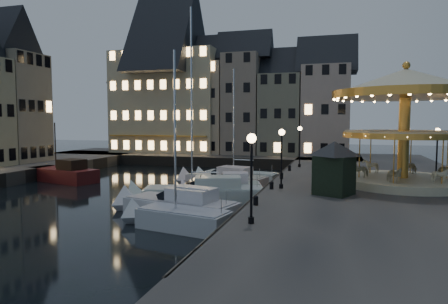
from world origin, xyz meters
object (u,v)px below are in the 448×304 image
(streetlamp_b, at_px, (282,150))
(streetlamp_c, at_px, (300,141))
(bollard_c, at_px, (281,175))
(motorboat_d, at_px, (222,189))
(streetlamp_d, at_px, (437,147))
(motorboat_b, at_px, (175,207))
(motorboat_a, at_px, (175,219))
(bollard_d, at_px, (289,168))
(ticket_kiosk, at_px, (334,159))
(motorboat_e, at_px, (222,180))
(bollard_a, at_px, (256,200))
(bollard_b, at_px, (272,185))
(motorboat_f, at_px, (235,178))
(motorboat_c, at_px, (199,193))
(red_fishing_boat, at_px, (64,174))
(carousel, at_px, (405,104))
(streetlamp_a, at_px, (251,165))

(streetlamp_b, relative_size, streetlamp_c, 1.00)
(bollard_c, xyz_separation_m, motorboat_d, (-4.41, -2.21, -0.97))
(streetlamp_d, relative_size, motorboat_b, 0.49)
(motorboat_a, height_order, motorboat_d, motorboat_a)
(bollard_d, relative_size, motorboat_d, 0.09)
(motorboat_d, bearing_deg, bollard_c, 26.56)
(motorboat_a, height_order, ticket_kiosk, motorboat_a)
(motorboat_e, bearing_deg, bollard_a, -65.94)
(streetlamp_d, bearing_deg, bollard_d, 165.85)
(bollard_b, relative_size, motorboat_d, 0.09)
(motorboat_f, bearing_deg, streetlamp_c, 36.16)
(motorboat_e, bearing_deg, motorboat_d, -74.11)
(bollard_c, xyz_separation_m, ticket_kiosk, (4.18, -5.91, 2.02))
(bollard_b, relative_size, motorboat_e, 0.07)
(streetlamp_c, distance_m, motorboat_c, 15.46)
(motorboat_d, bearing_deg, streetlamp_b, -24.58)
(streetlamp_d, relative_size, motorboat_e, 0.50)
(motorboat_f, bearing_deg, bollard_b, -62.11)
(motorboat_d, distance_m, motorboat_e, 4.57)
(red_fishing_boat, bearing_deg, ticket_kiosk, -15.23)
(motorboat_e, bearing_deg, bollard_d, 30.31)
(bollard_c, bearing_deg, streetlamp_d, 11.86)
(bollard_a, distance_m, bollard_b, 5.50)
(motorboat_e, bearing_deg, bollard_c, -21.12)
(streetlamp_c, bearing_deg, motorboat_c, -113.61)
(motorboat_b, bearing_deg, bollard_b, 38.52)
(motorboat_c, bearing_deg, motorboat_b, -89.60)
(motorboat_a, bearing_deg, motorboat_d, 90.57)
(bollard_a, bearing_deg, bollard_c, 90.00)
(motorboat_c, bearing_deg, motorboat_a, -80.91)
(bollard_c, distance_m, motorboat_d, 5.03)
(motorboat_d, bearing_deg, carousel, 6.55)
(motorboat_d, height_order, motorboat_f, motorboat_f)
(bollard_b, xyz_separation_m, red_fishing_boat, (-21.87, 6.19, -0.90))
(motorboat_c, height_order, ticket_kiosk, motorboat_c)
(streetlamp_a, relative_size, motorboat_d, 0.66)
(streetlamp_b, bearing_deg, red_fishing_boat, 165.79)
(motorboat_f, bearing_deg, bollard_a, -71.29)
(motorboat_f, xyz_separation_m, red_fishing_boat, (-16.70, -3.59, 0.18))
(streetlamp_d, distance_m, motorboat_c, 19.13)
(motorboat_b, relative_size, motorboat_d, 1.35)
(streetlamp_c, relative_size, motorboat_b, 0.49)
(streetlamp_a, height_order, motorboat_e, streetlamp_a)
(streetlamp_b, bearing_deg, motorboat_d, 155.42)
(bollard_a, xyz_separation_m, carousel, (9.01, 9.83, 5.63))
(motorboat_b, height_order, motorboat_d, same)
(motorboat_c, bearing_deg, bollard_a, -46.14)
(motorboat_a, relative_size, motorboat_f, 0.98)
(bollard_d, xyz_separation_m, red_fishing_boat, (-21.87, -4.31, -0.90))
(bollard_a, relative_size, motorboat_e, 0.07)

